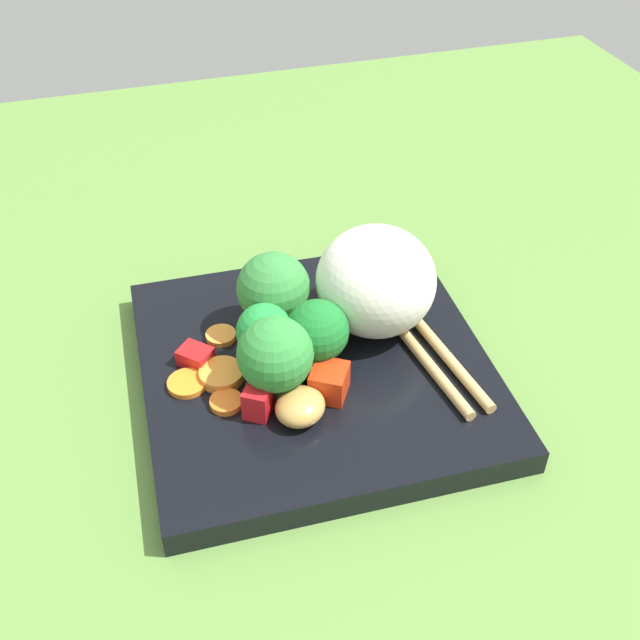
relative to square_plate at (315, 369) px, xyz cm
name	(u,v)px	position (x,y,z in cm)	size (l,w,h in cm)	color
ground_plane	(315,389)	(0.00, 0.00, -1.95)	(110.00, 110.00, 2.00)	#568038
square_plate	(315,369)	(0.00, 0.00, 0.00)	(23.96, 23.96, 1.91)	black
rice_mound	(376,281)	(-2.50, 5.27, 4.93)	(8.60, 8.60, 7.96)	white
broccoli_floret_0	(264,334)	(-0.03, -3.51, 4.24)	(3.79, 3.79, 5.44)	#71B05F
broccoli_floret_1	(315,332)	(0.60, -0.16, 4.06)	(4.35, 4.35, 5.45)	#77B34F
broccoli_floret_2	(275,356)	(2.34, -3.31, 4.29)	(5.05, 5.05, 6.05)	#72AE51
broccoli_floret_3	(274,290)	(-4.00, -1.85, 4.63)	(5.27, 5.27, 6.57)	#69AA48
carrot_slice_0	(226,402)	(2.50, -6.83, 1.18)	(2.20, 2.20, 0.44)	orange
carrot_slice_1	(259,343)	(-2.49, -3.44, 1.27)	(3.04, 3.04, 0.63)	orange
carrot_slice_2	(222,377)	(0.23, -6.65, 1.33)	(3.06, 3.06, 0.75)	orange
carrot_slice_3	(221,336)	(-4.16, -5.90, 1.17)	(2.20, 2.20, 0.43)	orange
carrot_slice_4	(187,384)	(0.03, -9.03, 1.16)	(2.68, 2.68, 0.41)	orange
pepper_chunk_0	(330,382)	(3.44, 0.05, 2.03)	(2.32, 2.45, 2.15)	red
pepper_chunk_1	(301,332)	(-2.51, -0.33, 1.56)	(2.80, 2.13, 1.21)	red
pepper_chunk_2	(259,399)	(3.70, -4.85, 2.05)	(2.16, 1.65, 2.19)	red
pepper_chunk_3	(195,357)	(-2.04, -8.07, 1.57)	(2.20, 1.75, 1.24)	red
chicken_piece_2	(300,407)	(4.96, -2.43, 1.93)	(3.50, 3.18, 1.94)	#B98B46
chopstick_pair	(406,321)	(-1.65, 7.49, 1.35)	(20.33, 4.99, 0.78)	tan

